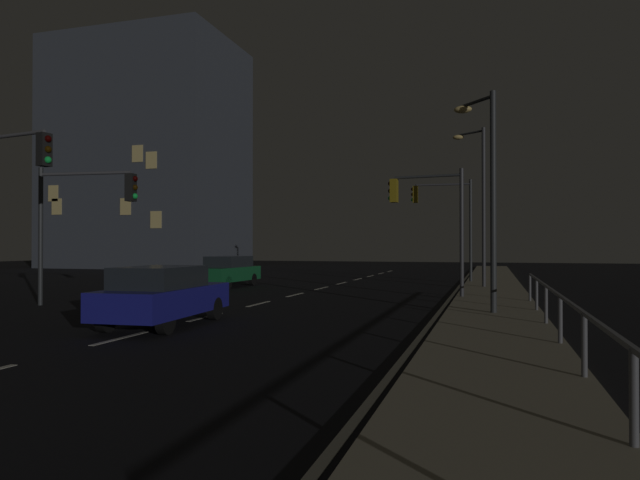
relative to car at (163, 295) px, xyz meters
The scene contains 14 objects.
ground_plane 6.50m from the car, 88.29° to the left, with size 112.00×112.00×0.00m, color black.
sidewalk_right 10.57m from the car, 37.71° to the left, with size 2.81×77.00×0.14m, color gray.
lane_markings_center 9.98m from the car, 88.89° to the left, with size 0.14×50.00×0.01m.
lane_edge_line 13.28m from the car, 59.71° to the left, with size 0.14×53.00×0.01m.
car is the anchor object (origin of this frame).
car_oncoming 14.36m from the car, 109.41° to the left, with size 1.99×4.47×1.57m.
traffic_light_mid_right 20.57m from the car, 73.36° to the left, with size 3.36×0.47×5.67m.
traffic_light_overhead_east 6.95m from the car, 146.93° to the left, with size 3.79×0.63×4.89m.
traffic_light_near_right 11.76m from the car, 59.05° to the left, with size 3.03×0.54×4.99m.
traffic_light_far_right 6.44m from the car, behind, with size 3.39×0.73×5.63m.
street_lamp_across_street 9.91m from the car, 29.44° to the left, with size 1.28×1.30×6.55m.
street_lamp_far_end 17.89m from the car, 63.78° to the left, with size 1.60×1.12×7.72m.
barrier_fence 9.85m from the car, 13.27° to the right, with size 0.09×21.68×0.98m.
building_distant 45.33m from the car, 124.01° to the left, with size 17.26×12.42×22.29m.
Camera 1 is at (8.06, -2.06, 2.10)m, focal length 31.92 mm.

